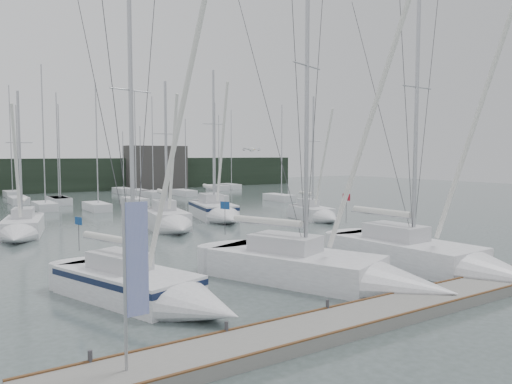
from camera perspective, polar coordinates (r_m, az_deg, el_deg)
ground at (r=22.03m, az=4.97°, el=-10.57°), size 160.00×160.00×0.00m
dock at (r=18.48m, az=14.93°, el=-13.00°), size 24.00×2.00×0.40m
far_treeline at (r=79.80m, az=-23.97°, el=1.71°), size 90.00×4.00×5.00m
far_building_right at (r=82.80m, az=-11.37°, el=2.78°), size 10.00×3.00×7.00m
mast_forest at (r=63.12m, az=-22.64°, el=-0.68°), size 59.30×28.27×14.68m
sailboat_near_left at (r=19.28m, az=-11.38°, el=-11.11°), size 5.36×9.24×13.63m
sailboat_near_center at (r=21.76m, az=10.02°, el=-9.22°), size 7.15×11.30×16.17m
sailboat_near_right at (r=25.39m, az=20.76°, el=-7.45°), size 3.73×11.45×15.15m
sailboat_mid_b at (r=37.27m, az=-25.32°, el=-3.96°), size 4.30×8.21×10.75m
sailboat_mid_c at (r=37.61m, az=-9.78°, el=-3.39°), size 3.98×8.10×11.91m
sailboat_mid_d at (r=43.02m, az=-4.38°, el=-2.33°), size 5.00×9.91×13.86m
sailboat_mid_e at (r=42.75m, az=7.07°, el=-2.58°), size 3.38×6.72×11.28m
buoy_a at (r=31.36m, az=-13.84°, el=-6.18°), size 0.65×0.65×0.65m
buoy_b at (r=34.38m, az=1.23°, el=-5.13°), size 0.57×0.57×0.57m
dock_banner at (r=12.60m, az=-13.91°, el=-8.50°), size 0.64×0.08×4.22m
seagull at (r=23.28m, az=-0.52°, el=4.88°), size 0.95×0.43×0.19m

